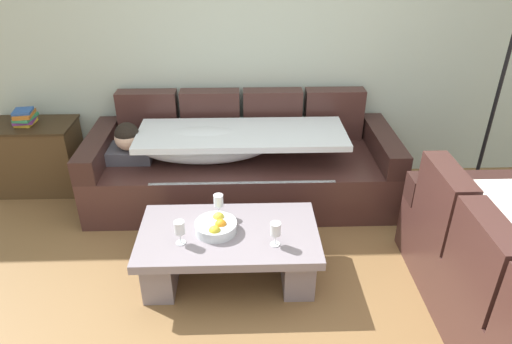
% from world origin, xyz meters
% --- Properties ---
extents(ground_plane, '(14.00, 14.00, 0.00)m').
position_xyz_m(ground_plane, '(0.00, 0.00, 0.00)').
color(ground_plane, brown).
extents(back_wall, '(9.00, 0.10, 2.70)m').
position_xyz_m(back_wall, '(0.00, 2.15, 1.35)').
color(back_wall, '#B5C6B6').
rests_on(back_wall, ground_plane).
extents(couch_along_wall, '(2.59, 0.92, 0.88)m').
position_xyz_m(couch_along_wall, '(-0.17, 1.63, 0.33)').
color(couch_along_wall, '#422622').
rests_on(couch_along_wall, ground_plane).
extents(coffee_table, '(1.20, 0.68, 0.38)m').
position_xyz_m(coffee_table, '(-0.21, 0.59, 0.24)').
color(coffee_table, gray).
rests_on(coffee_table, ground_plane).
extents(fruit_bowl, '(0.28, 0.28, 0.10)m').
position_xyz_m(fruit_bowl, '(-0.29, 0.59, 0.42)').
color(fruit_bowl, silver).
rests_on(fruit_bowl, coffee_table).
extents(wine_glass_near_left, '(0.07, 0.07, 0.17)m').
position_xyz_m(wine_glass_near_left, '(-0.52, 0.47, 0.50)').
color(wine_glass_near_left, silver).
rests_on(wine_glass_near_left, coffee_table).
extents(wine_glass_near_right, '(0.07, 0.07, 0.17)m').
position_xyz_m(wine_glass_near_right, '(0.09, 0.44, 0.50)').
color(wine_glass_near_right, silver).
rests_on(wine_glass_near_right, coffee_table).
extents(wine_glass_far_back, '(0.07, 0.07, 0.17)m').
position_xyz_m(wine_glass_far_back, '(-0.28, 0.78, 0.50)').
color(wine_glass_far_back, silver).
rests_on(wine_glass_far_back, coffee_table).
extents(side_cabinet, '(0.72, 0.44, 0.64)m').
position_xyz_m(side_cabinet, '(-1.96, 1.85, 0.32)').
color(side_cabinet, '#4C361E').
rests_on(side_cabinet, ground_plane).
extents(book_stack_on_cabinet, '(0.18, 0.22, 0.13)m').
position_xyz_m(book_stack_on_cabinet, '(-1.99, 1.85, 0.71)').
color(book_stack_on_cabinet, gold).
rests_on(book_stack_on_cabinet, side_cabinet).
extents(floor_lamp, '(0.33, 0.31, 1.95)m').
position_xyz_m(floor_lamp, '(1.95, 1.61, 1.12)').
color(floor_lamp, black).
rests_on(floor_lamp, ground_plane).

